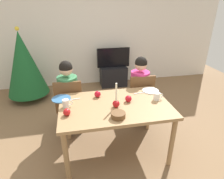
{
  "coord_description": "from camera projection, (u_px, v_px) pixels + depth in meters",
  "views": [
    {
      "loc": [
        -0.45,
        -2.07,
        1.95
      ],
      "look_at": [
        0.0,
        0.2,
        0.87
      ],
      "focal_mm": 30.56,
      "sensor_mm": 36.0,
      "label": 1
    }
  ],
  "objects": [
    {
      "name": "ground_plane",
      "position": [
        115.0,
        150.0,
        2.74
      ],
      "size": [
        7.68,
        7.68,
        0.0
      ],
      "primitive_type": "plane",
      "color": "brown"
    },
    {
      "name": "back_wall",
      "position": [
        92.0,
        31.0,
        4.5
      ],
      "size": [
        6.4,
        0.1,
        2.6
      ],
      "primitive_type": "cube",
      "color": "silver",
      "rests_on": "ground"
    },
    {
      "name": "chair_left",
      "position": [
        69.0,
        103.0,
        2.96
      ],
      "size": [
        0.4,
        0.4,
        0.9
      ],
      "color": "brown",
      "rests_on": "ground"
    },
    {
      "name": "apple_near_candle",
      "position": [
        67.0,
        112.0,
        2.18
      ],
      "size": [
        0.09,
        0.09,
        0.09
      ],
      "primitive_type": "sphere",
      "color": "red",
      "rests_on": "dining_table"
    },
    {
      "name": "plate_left",
      "position": [
        61.0,
        99.0,
        2.56
      ],
      "size": [
        0.25,
        0.25,
        0.01
      ],
      "primitive_type": "cylinder",
      "color": "teal",
      "rests_on": "dining_table"
    },
    {
      "name": "apple_by_left_plate",
      "position": [
        98.0,
        94.0,
        2.6
      ],
      "size": [
        0.09,
        0.09,
        0.09
      ],
      "primitive_type": "sphere",
      "color": "red",
      "rests_on": "dining_table"
    },
    {
      "name": "mug_left",
      "position": [
        66.0,
        103.0,
        2.35
      ],
      "size": [
        0.13,
        0.08,
        0.1
      ],
      "color": "silver",
      "rests_on": "dining_table"
    },
    {
      "name": "person_right_child",
      "position": [
        139.0,
        92.0,
        3.17
      ],
      "size": [
        0.3,
        0.3,
        1.17
      ],
      "color": "#33384C",
      "rests_on": "ground"
    },
    {
      "name": "apple_by_right_mug",
      "position": [
        128.0,
        99.0,
        2.48
      ],
      "size": [
        0.09,
        0.09,
        0.09
      ],
      "primitive_type": "sphere",
      "color": "red",
      "rests_on": "dining_table"
    },
    {
      "name": "fork_left",
      "position": [
        73.0,
        99.0,
        2.54
      ],
      "size": [
        0.18,
        0.04,
        0.01
      ],
      "primitive_type": "cube",
      "rotation": [
        0.0,
        0.0,
        0.12
      ],
      "color": "silver",
      "rests_on": "dining_table"
    },
    {
      "name": "candle_centerpiece",
      "position": [
        116.0,
        102.0,
        2.34
      ],
      "size": [
        0.09,
        0.09,
        0.32
      ],
      "color": "red",
      "rests_on": "dining_table"
    },
    {
      "name": "bowl_walnuts",
      "position": [
        118.0,
        115.0,
        2.15
      ],
      "size": [
        0.17,
        0.17,
        0.06
      ],
      "primitive_type": "cylinder",
      "color": "brown",
      "rests_on": "dining_table"
    },
    {
      "name": "tv",
      "position": [
        113.0,
        58.0,
        4.56
      ],
      "size": [
        0.79,
        0.05,
        0.46
      ],
      "color": "black",
      "rests_on": "tv_stand"
    },
    {
      "name": "chair_right",
      "position": [
        140.0,
        96.0,
        3.16
      ],
      "size": [
        0.4,
        0.4,
        0.9
      ],
      "color": "brown",
      "rests_on": "ground"
    },
    {
      "name": "christmas_tree",
      "position": [
        24.0,
        64.0,
        3.86
      ],
      "size": [
        0.84,
        0.84,
        1.52
      ],
      "color": "brown",
      "rests_on": "ground"
    },
    {
      "name": "dining_table",
      "position": [
        115.0,
        110.0,
        2.46
      ],
      "size": [
        1.4,
        0.9,
        0.75
      ],
      "color": "#99754C",
      "rests_on": "ground"
    },
    {
      "name": "plate_right",
      "position": [
        151.0,
        91.0,
        2.79
      ],
      "size": [
        0.24,
        0.24,
        0.01
      ],
      "primitive_type": "cylinder",
      "color": "white",
      "rests_on": "dining_table"
    },
    {
      "name": "fork_right",
      "position": [
        140.0,
        93.0,
        2.72
      ],
      "size": [
        0.18,
        0.03,
        0.01
      ],
      "primitive_type": "cube",
      "rotation": [
        0.0,
        0.0,
        0.11
      ],
      "color": "silver",
      "rests_on": "dining_table"
    },
    {
      "name": "person_left_child",
      "position": [
        69.0,
        98.0,
        2.96
      ],
      "size": [
        0.3,
        0.3,
        1.17
      ],
      "color": "#33384C",
      "rests_on": "ground"
    },
    {
      "name": "mug_right",
      "position": [
        157.0,
        96.0,
        2.52
      ],
      "size": [
        0.13,
        0.09,
        0.1
      ],
      "color": "white",
      "rests_on": "dining_table"
    },
    {
      "name": "tv_stand",
      "position": [
        113.0,
        76.0,
        4.76
      ],
      "size": [
        0.64,
        0.4,
        0.48
      ],
      "primitive_type": "cube",
      "color": "black",
      "rests_on": "ground"
    }
  ]
}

